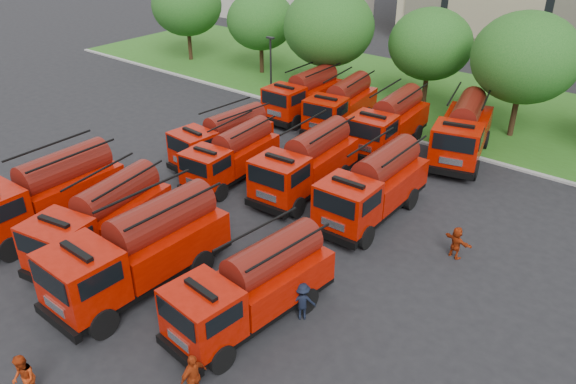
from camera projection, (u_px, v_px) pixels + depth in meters
name	position (u px, v px, depth m)	size (l,w,h in m)	color
ground	(192.00, 259.00, 24.70)	(140.00, 140.00, 0.00)	black
lawn	(447.00, 102.00, 42.47)	(70.00, 16.00, 0.12)	#265316
curb	(394.00, 135.00, 36.92)	(70.00, 0.30, 0.14)	gray
tree_0	(187.00, 5.00, 50.56)	(6.30, 6.30, 7.70)	#382314
tree_1	(261.00, 21.00, 47.07)	(5.71, 5.71, 6.98)	#382314
tree_2	(329.00, 27.00, 41.26)	(6.72, 6.72, 8.22)	#382314
tree_3	(430.00, 44.00, 39.44)	(5.88, 5.88, 7.19)	#382314
tree_4	(525.00, 58.00, 34.31)	(6.55, 6.55, 8.01)	#382314
lamp_post_0	(271.00, 68.00, 40.59)	(0.60, 0.25, 5.11)	black
fire_truck_0	(45.00, 193.00, 26.39)	(2.99, 7.67, 3.45)	black
fire_truck_1	(102.00, 219.00, 24.55)	(3.68, 7.37, 3.21)	black
fire_truck_2	(140.00, 249.00, 22.22)	(2.94, 7.80, 3.53)	black
fire_truck_3	(253.00, 286.00, 20.51)	(3.03, 7.06, 3.12)	black
fire_truck_4	(223.00, 138.00, 32.80)	(2.78, 6.66, 2.96)	black
fire_truck_5	(232.00, 155.00, 30.81)	(2.75, 6.52, 2.89)	black
fire_truck_6	(306.00, 163.00, 29.51)	(3.04, 7.37, 3.28)	black
fire_truck_7	(374.00, 186.00, 27.16)	(2.81, 7.33, 3.31)	black
fire_truck_8	(304.00, 94.00, 39.46)	(2.69, 6.99, 3.15)	black
fire_truck_9	(341.00, 104.00, 37.60)	(3.25, 7.15, 3.14)	black
fire_truck_10	(389.00, 122.00, 34.61)	(3.10, 7.39, 3.29)	black
fire_truck_11	(463.00, 130.00, 33.22)	(4.39, 7.96, 3.44)	black
firefighter_0	(104.00, 299.00, 22.29)	(0.67, 0.49, 1.84)	#92290B
firefighter_3	(302.00, 318.00, 21.34)	(1.02, 0.53, 1.58)	black
firefighter_4	(209.00, 187.00, 30.60)	(0.86, 0.56, 1.75)	black
firefighter_5	(454.00, 257.00, 24.85)	(1.40, 0.60, 1.51)	#92290B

